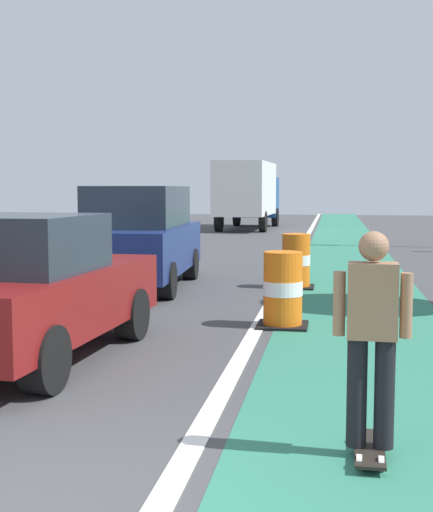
{
  "coord_description": "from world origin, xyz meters",
  "views": [
    {
      "loc": [
        1.95,
        -3.82,
        2.0
      ],
      "look_at": [
        0.43,
        5.4,
        1.1
      ],
      "focal_mm": 49.52,
      "sensor_mm": 36.0,
      "label": 1
    }
  ],
  "objects_px": {
    "traffic_barrel_front": "(283,290)",
    "parked_suv_second": "(139,236)",
    "parked_sedan_nearest": "(26,289)",
    "delivery_truck_down_block": "(248,191)",
    "traffic_barrel_mid": "(296,262)",
    "skateboarder_on_lane": "(372,337)"
  },
  "relations": [
    {
      "from": "parked_sedan_nearest",
      "to": "parked_suv_second",
      "type": "distance_m",
      "value": 6.07
    },
    {
      "from": "traffic_barrel_mid",
      "to": "delivery_truck_down_block",
      "type": "height_order",
      "value": "delivery_truck_down_block"
    },
    {
      "from": "parked_suv_second",
      "to": "parked_sedan_nearest",
      "type": "bearing_deg",
      "value": -86.86
    },
    {
      "from": "traffic_barrel_front",
      "to": "traffic_barrel_mid",
      "type": "height_order",
      "value": "same"
    },
    {
      "from": "traffic_barrel_front",
      "to": "traffic_barrel_mid",
      "type": "xyz_separation_m",
      "value": [
        -0.02,
        4.06,
        0.0
      ]
    },
    {
      "from": "parked_sedan_nearest",
      "to": "delivery_truck_down_block",
      "type": "bearing_deg",
      "value": 91.32
    },
    {
      "from": "parked_sedan_nearest",
      "to": "traffic_barrel_mid",
      "type": "relative_size",
      "value": 3.85
    },
    {
      "from": "parked_sedan_nearest",
      "to": "traffic_barrel_mid",
      "type": "bearing_deg",
      "value": 66.98
    },
    {
      "from": "parked_sedan_nearest",
      "to": "traffic_barrel_front",
      "type": "distance_m",
      "value": 3.75
    },
    {
      "from": "parked_suv_second",
      "to": "delivery_truck_down_block",
      "type": "distance_m",
      "value": 20.78
    },
    {
      "from": "parked_sedan_nearest",
      "to": "traffic_barrel_front",
      "type": "relative_size",
      "value": 3.85
    },
    {
      "from": "parked_sedan_nearest",
      "to": "traffic_barrel_front",
      "type": "xyz_separation_m",
      "value": [
        2.8,
        2.48,
        -0.3
      ]
    },
    {
      "from": "delivery_truck_down_block",
      "to": "traffic_barrel_mid",
      "type": "bearing_deg",
      "value": -80.49
    },
    {
      "from": "skateboarder_on_lane",
      "to": "traffic_barrel_mid",
      "type": "bearing_deg",
      "value": 96.48
    },
    {
      "from": "delivery_truck_down_block",
      "to": "parked_sedan_nearest",
      "type": "bearing_deg",
      "value": -88.68
    },
    {
      "from": "skateboarder_on_lane",
      "to": "parked_suv_second",
      "type": "relative_size",
      "value": 0.36
    },
    {
      "from": "traffic_barrel_front",
      "to": "parked_suv_second",
      "type": "bearing_deg",
      "value": 131.24
    },
    {
      "from": "parked_sedan_nearest",
      "to": "parked_suv_second",
      "type": "xyz_separation_m",
      "value": [
        -0.33,
        6.06,
        0.2
      ]
    },
    {
      "from": "skateboarder_on_lane",
      "to": "traffic_barrel_front",
      "type": "relative_size",
      "value": 1.55
    },
    {
      "from": "skateboarder_on_lane",
      "to": "traffic_barrel_mid",
      "type": "height_order",
      "value": "skateboarder_on_lane"
    },
    {
      "from": "parked_sedan_nearest",
      "to": "traffic_barrel_front",
      "type": "height_order",
      "value": "parked_sedan_nearest"
    },
    {
      "from": "parked_sedan_nearest",
      "to": "traffic_barrel_front",
      "type": "bearing_deg",
      "value": 41.57
    }
  ]
}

